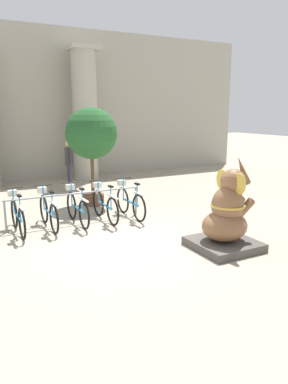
# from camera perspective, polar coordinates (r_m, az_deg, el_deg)

# --- Properties ---
(ground_plane) EXTENTS (60.00, 60.00, 0.00)m
(ground_plane) POSITION_cam_1_polar(r_m,az_deg,el_deg) (8.00, -3.16, -7.90)
(ground_plane) COLOR #9E937F
(building_facade) EXTENTS (20.00, 0.20, 6.00)m
(building_facade) POSITION_cam_1_polar(r_m,az_deg,el_deg) (15.74, -17.00, 12.68)
(building_facade) COLOR #A39E8E
(building_facade) RESTS_ON ground_plane
(column_right) EXTENTS (1.20, 1.20, 5.16)m
(column_right) POSITION_cam_1_polar(r_m,az_deg,el_deg) (15.27, -9.02, 11.66)
(column_right) COLOR #ADA899
(column_right) RESTS_ON ground_plane
(bike_rack) EXTENTS (3.46, 0.05, 0.77)m
(bike_rack) POSITION_cam_1_polar(r_m,az_deg,el_deg) (9.44, -10.38, -1.13)
(bike_rack) COLOR gray
(bike_rack) RESTS_ON ground_plane
(bicycle_0) EXTENTS (0.48, 1.69, 0.99)m
(bicycle_0) POSITION_cam_1_polar(r_m,az_deg,el_deg) (9.05, -18.72, -3.39)
(bicycle_0) COLOR black
(bicycle_0) RESTS_ON ground_plane
(bicycle_1) EXTENTS (0.48, 1.69, 0.99)m
(bicycle_1) POSITION_cam_1_polar(r_m,az_deg,el_deg) (9.21, -14.38, -2.84)
(bicycle_1) COLOR black
(bicycle_1) RESTS_ON ground_plane
(bicycle_2) EXTENTS (0.48, 1.69, 0.99)m
(bicycle_2) POSITION_cam_1_polar(r_m,az_deg,el_deg) (9.40, -10.17, -2.34)
(bicycle_2) COLOR black
(bicycle_2) RESTS_ON ground_plane
(bicycle_3) EXTENTS (0.48, 1.69, 0.99)m
(bicycle_3) POSITION_cam_1_polar(r_m,az_deg,el_deg) (9.59, -6.03, -1.91)
(bicycle_3) COLOR black
(bicycle_3) RESTS_ON ground_plane
(bicycle_4) EXTENTS (0.48, 1.69, 0.99)m
(bicycle_4) POSITION_cam_1_polar(r_m,az_deg,el_deg) (9.86, -2.14, -1.46)
(bicycle_4) COLOR black
(bicycle_4) RESTS_ON ground_plane
(elephant_statue) EXTENTS (1.24, 1.24, 1.91)m
(elephant_statue) POSITION_cam_1_polar(r_m,az_deg,el_deg) (7.75, 12.49, -3.84)
(elephant_statue) COLOR #4C4742
(elephant_statue) RESTS_ON ground_plane
(person_pedestrian) EXTENTS (0.23, 0.47, 1.74)m
(person_pedestrian) POSITION_cam_1_polar(r_m,az_deg,el_deg) (13.34, -11.34, 4.73)
(person_pedestrian) COLOR #383342
(person_pedestrian) RESTS_ON ground_plane
(potted_tree) EXTENTS (1.50, 1.50, 2.87)m
(potted_tree) POSITION_cam_1_polar(r_m,az_deg,el_deg) (11.03, -8.02, 8.46)
(potted_tree) COLOR brown
(potted_tree) RESTS_ON ground_plane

